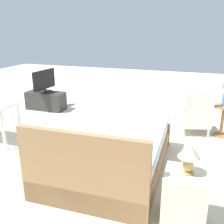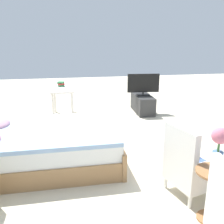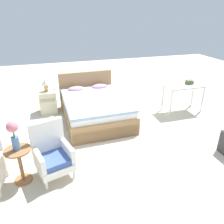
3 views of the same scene
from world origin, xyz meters
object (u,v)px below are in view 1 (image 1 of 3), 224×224
at_px(bed, 110,151).
at_px(tv_flatscreen, 44,81).
at_px(armchair_by_window_right, 195,115).
at_px(nightstand, 185,198).
at_px(tv_stand, 46,101).
at_px(side_table, 223,117).
at_px(table_lamp, 189,154).

bearing_deg(bed, tv_flatscreen, -42.30).
relative_size(armchair_by_window_right, nightstand, 1.58).
relative_size(armchair_by_window_right, tv_stand, 0.96).
relative_size(bed, nightstand, 3.66).
height_order(bed, side_table, bed).
distance_m(side_table, table_lamp, 2.68).
xyz_separation_m(nightstand, table_lamp, (0.00, 0.00, 0.51)).
bearing_deg(armchair_by_window_right, side_table, -176.77).
relative_size(bed, tv_stand, 2.22).
bearing_deg(tv_stand, side_table, 174.32).
bearing_deg(table_lamp, bed, -34.67).
relative_size(bed, side_table, 3.58).
xyz_separation_m(bed, nightstand, (-1.09, 0.75, -0.01)).
bearing_deg(side_table, tv_stand, -5.68).
height_order(nightstand, table_lamp, table_lamp).
bearing_deg(nightstand, tv_flatscreen, -40.13).
bearing_deg(nightstand, tv_stand, -40.14).
distance_m(side_table, tv_flatscreen, 4.10).
xyz_separation_m(nightstand, tv_flatscreen, (3.56, -3.00, 0.43)).
height_order(armchair_by_window_right, table_lamp, armchair_by_window_right).
distance_m(armchair_by_window_right, tv_stand, 3.60).
xyz_separation_m(side_table, table_lamp, (0.51, 2.60, 0.42)).
distance_m(armchair_by_window_right, nightstand, 2.57).
height_order(side_table, table_lamp, table_lamp).
height_order(bed, nightstand, bed).
relative_size(nightstand, tv_stand, 0.61).
xyz_separation_m(side_table, tv_stand, (4.07, -0.40, -0.15)).
height_order(nightstand, tv_stand, nightstand).
distance_m(bed, side_table, 2.44).
distance_m(nightstand, tv_stand, 4.66).
xyz_separation_m(armchair_by_window_right, nightstand, (0.01, 2.57, -0.08)).
bearing_deg(bed, side_table, -130.90).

